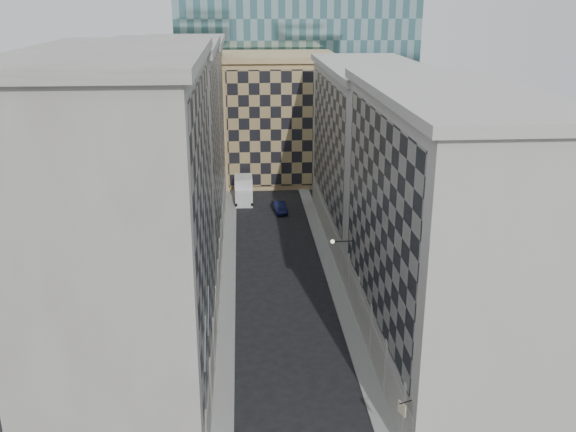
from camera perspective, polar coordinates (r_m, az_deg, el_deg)
name	(u,v)px	position (r m, az deg, el deg)	size (l,w,h in m)	color
sidewalk_west	(228,280)	(63.93, -5.36, -5.69)	(1.50, 100.00, 0.15)	gray
sidewalk_east	(333,277)	(64.51, 4.05, -5.41)	(1.50, 100.00, 0.15)	gray
bldg_left_a	(130,239)	(42.48, -13.86, -1.97)	(10.80, 22.80, 23.70)	gray
bldg_left_b	(167,163)	(63.46, -10.73, 4.65)	(10.80, 22.80, 22.70)	gray
bldg_left_c	(185,125)	(84.96, -9.15, 7.95)	(10.80, 22.80, 21.70)	gray
bldg_right_a	(441,231)	(48.32, 13.45, -1.28)	(10.80, 26.80, 20.70)	#B2ADA3
bldg_right_b	(370,153)	(73.56, 7.28, 5.58)	(10.80, 28.80, 19.70)	#B2ADA3
tan_block	(278,117)	(97.74, -0.87, 8.76)	(16.80, 14.80, 18.80)	tan
flagpoles_left	(207,326)	(38.94, -7.24, -9.72)	(0.10, 6.33, 2.33)	gray
bracket_lamp	(335,241)	(56.55, 4.16, -2.27)	(1.98, 0.36, 0.36)	black
box_truck	(244,191)	(88.06, -3.96, 2.23)	(2.44, 5.94, 3.25)	white
dark_car	(280,207)	(83.46, -0.76, 0.81)	(1.49, 4.27, 1.41)	#0F1438
shop_sign	(402,408)	(39.58, 10.11, -16.46)	(0.83, 0.73, 0.84)	black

